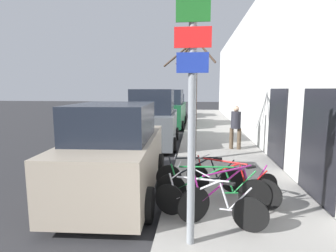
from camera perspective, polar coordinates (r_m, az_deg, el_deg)
name	(u,v)px	position (r m, az deg, el deg)	size (l,w,h in m)	color
ground_plane	(158,146)	(11.63, -2.17, -4.42)	(80.00, 80.00, 0.00)	#28282B
sidewalk_curb	(213,135)	(14.28, 9.85, -1.87)	(3.20, 32.00, 0.15)	gray
building_facade	(250,75)	(14.24, 17.35, 10.62)	(0.23, 32.00, 6.50)	silver
signpost	(192,113)	(3.80, 5.23, 2.92)	(0.51, 0.14, 3.73)	gray
bicycle_0	(207,203)	(4.88, 8.59, -16.34)	(1.98, 0.74, 0.83)	black
bicycle_1	(232,193)	(5.32, 13.86, -14.06)	(2.04, 1.28, 0.90)	black
bicycle_2	(212,189)	(5.47, 9.51, -13.42)	(2.29, 0.44, 0.87)	black
bicycle_3	(229,182)	(5.91, 13.09, -11.88)	(1.87, 1.26, 0.86)	black
bicycle_4	(201,176)	(6.24, 7.15, -10.77)	(2.10, 0.44, 0.83)	black
parked_car_0	(115,154)	(6.32, -11.44, -5.97)	(2.22, 4.22, 2.19)	gray
parked_car_1	(154,121)	(11.60, -3.14, 1.15)	(2.24, 4.32, 2.50)	#51565B
parked_car_2	(171,110)	(17.23, 0.57, 3.43)	(2.00, 4.60, 2.47)	#144728
parked_car_3	(174,107)	(22.94, 1.42, 4.20)	(2.22, 4.25, 2.09)	black
pedestrian_near	(236,124)	(10.62, 14.53, 0.36)	(0.44, 0.38, 1.71)	#4C3D2D
street_tree	(193,99)	(8.59, 5.41, 5.82)	(1.78, 1.54, 4.10)	#3D2D23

